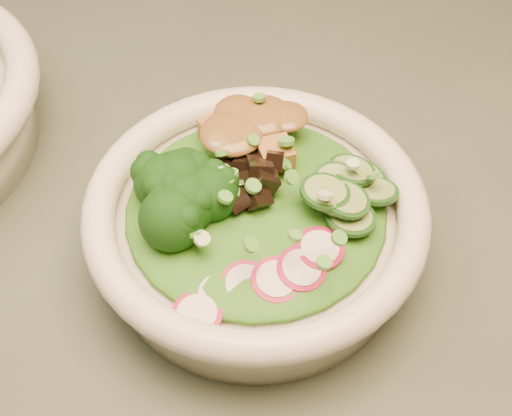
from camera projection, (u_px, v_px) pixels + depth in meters
name	position (u px, v px, depth m)	size (l,w,h in m)	color
dining_table	(45.00, 376.00, 0.62)	(1.20, 0.80, 0.75)	black
salad_bowl	(256.00, 224.00, 0.53)	(0.25, 0.25, 0.07)	white
lettuce_bed	(256.00, 207.00, 0.51)	(0.19, 0.19, 0.02)	#306B16
broccoli_florets	(174.00, 205.00, 0.50)	(0.07, 0.07, 0.04)	black
radish_slices	(273.00, 275.00, 0.47)	(0.10, 0.04, 0.02)	#A10C38
cucumber_slices	(340.00, 190.00, 0.51)	(0.07, 0.07, 0.03)	#93B162
mushroom_heap	(254.00, 184.00, 0.51)	(0.07, 0.07, 0.04)	black
tofu_cubes	(248.00, 139.00, 0.54)	(0.08, 0.06, 0.03)	#9F6B35
peanut_sauce	(247.00, 127.00, 0.53)	(0.07, 0.05, 0.01)	brown
scallion_garnish	(256.00, 187.00, 0.50)	(0.18, 0.18, 0.02)	#56A83B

